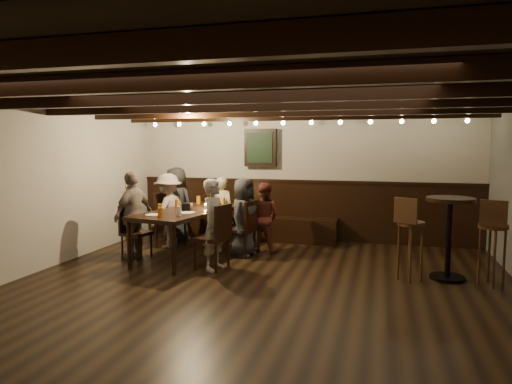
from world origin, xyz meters
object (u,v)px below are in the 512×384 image
(person_bench_right, at_px, (264,217))
(bar_stool_right, at_px, (492,254))
(high_top_table, at_px, (449,226))
(bar_stool_left, at_px, (410,250))
(dining_table, at_px, (189,214))
(chair_right_near, at_px, (242,239))
(person_bench_centre, at_px, (222,211))
(person_bench_left, at_px, (177,204))
(chair_left_far, at_px, (136,242))
(person_right_far, at_px, (214,225))
(person_left_near, at_px, (168,210))
(person_left_far, at_px, (134,215))
(person_right_near, at_px, (243,217))
(chair_right_far, at_px, (213,249))
(chair_left_near, at_px, (170,231))

(person_bench_right, xyz_separation_m, bar_stool_right, (3.30, -1.07, -0.17))
(high_top_table, relative_size, bar_stool_left, 0.99)
(bar_stool_left, bearing_deg, dining_table, -157.96)
(chair_right_near, xyz_separation_m, bar_stool_left, (2.56, -0.71, 0.14))
(person_bench_centre, relative_size, bar_stool_left, 1.10)
(dining_table, xyz_separation_m, person_bench_left, (-0.72, 1.05, -0.01))
(chair_left_far, relative_size, person_right_far, 0.65)
(person_left_near, bearing_deg, bar_stool_right, 90.17)
(chair_left_far, bearing_deg, person_left_far, -90.00)
(bar_stool_right, bearing_deg, dining_table, -170.07)
(person_bench_left, xyz_separation_m, person_right_near, (1.54, -0.75, -0.06))
(person_bench_right, distance_m, high_top_table, 2.95)
(chair_right_far, xyz_separation_m, person_left_far, (-1.44, 0.27, 0.40))
(person_bench_left, height_order, high_top_table, person_bench_left)
(dining_table, relative_size, chair_left_far, 2.55)
(chair_right_far, relative_size, bar_stool_right, 0.85)
(person_right_far, relative_size, bar_stool_left, 1.17)
(chair_left_near, height_order, person_bench_left, person_bench_left)
(person_right_far, bearing_deg, chair_right_far, 90.00)
(dining_table, height_order, high_top_table, high_top_table)
(chair_right_near, height_order, person_bench_centre, person_bench_centre)
(chair_left_far, bearing_deg, person_right_far, 90.00)
(chair_right_near, bearing_deg, person_bench_centre, 50.16)
(bar_stool_left, bearing_deg, person_bench_centre, -175.55)
(dining_table, distance_m, chair_right_near, 0.95)
(person_bench_right, relative_size, bar_stool_left, 1.04)
(bar_stool_right, bearing_deg, person_bench_right, 176.62)
(bar_stool_left, bearing_deg, person_bench_right, -177.05)
(person_bench_left, height_order, person_bench_right, person_bench_left)
(person_left_far, bearing_deg, bar_stool_left, 99.39)
(chair_right_far, relative_size, bar_stool_left, 0.85)
(chair_right_far, xyz_separation_m, person_right_near, (0.20, 0.88, 0.35))
(person_right_far, bearing_deg, dining_table, 59.04)
(person_bench_centre, height_order, person_left_far, person_left_far)
(bar_stool_left, bearing_deg, person_bench_left, -170.79)
(bar_stool_left, bearing_deg, person_right_far, -147.31)
(chair_right_far, xyz_separation_m, bar_stool_right, (3.73, 0.23, 0.13))
(person_left_far, xyz_separation_m, person_right_near, (1.64, 0.61, -0.06))
(person_left_near, distance_m, person_right_near, 1.50)
(person_right_near, bearing_deg, dining_table, 120.96)
(chair_left_far, distance_m, bar_stool_right, 5.15)
(chair_right_near, height_order, person_bench_right, person_bench_right)
(chair_left_near, distance_m, person_bench_centre, 0.99)
(chair_left_far, bearing_deg, bar_stool_right, 100.25)
(person_left_near, bearing_deg, high_top_table, 90.95)
(person_left_far, bearing_deg, person_right_far, 90.00)
(person_bench_centre, xyz_separation_m, person_left_far, (-1.02, -1.33, 0.07))
(dining_table, relative_size, bar_stool_right, 1.93)
(person_bench_right, xyz_separation_m, person_left_far, (-1.87, -1.02, 0.11))
(chair_left_near, xyz_separation_m, person_bench_centre, (0.82, 0.46, 0.33))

